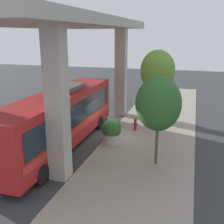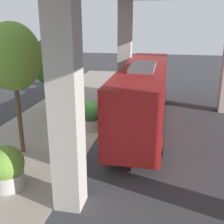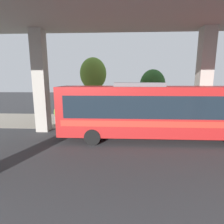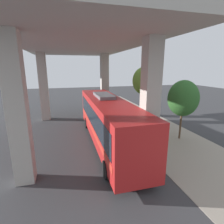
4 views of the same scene
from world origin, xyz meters
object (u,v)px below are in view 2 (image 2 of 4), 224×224
at_px(bus, 144,91).
at_px(planter_middle, 90,116).
at_px(fire_hydrant, 54,141).
at_px(street_tree_far, 13,57).
at_px(street_tree_near, 49,62).
at_px(planter_front, 6,168).

relative_size(bus, planter_middle, 7.54).
bearing_deg(fire_hydrant, street_tree_far, -162.87).
bearing_deg(bus, fire_hydrant, -130.33).
bearing_deg(bus, street_tree_far, -136.75).
height_order(bus, planter_middle, bus).
relative_size(planter_middle, street_tree_far, 0.28).
bearing_deg(street_tree_near, fire_hydrant, -66.53).
relative_size(bus, fire_hydrant, 13.30).
bearing_deg(planter_middle, fire_hydrant, -108.35).
distance_m(bus, fire_hydrant, 6.14).
bearing_deg(street_tree_near, bus, -6.43).
height_order(planter_middle, street_tree_near, street_tree_near).
bearing_deg(street_tree_near, street_tree_far, -81.72).
bearing_deg(planter_front, fire_hydrant, 81.72).
xyz_separation_m(planter_front, street_tree_far, (-0.96, 2.90, 3.65)).
bearing_deg(street_tree_near, planter_middle, -34.99).
bearing_deg(planter_middle, bus, 28.88).
relative_size(planter_front, street_tree_near, 0.34).
relative_size(bus, street_tree_near, 2.57).
bearing_deg(fire_hydrant, planter_middle, 71.65).
bearing_deg(street_tree_far, planter_middle, 54.50).
relative_size(planter_middle, street_tree_near, 0.34).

